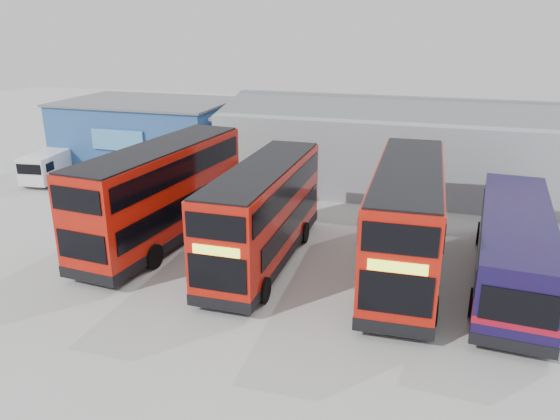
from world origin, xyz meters
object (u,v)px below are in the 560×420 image
Objects in this scene: panel_van at (50,165)px; double_decker_right at (406,222)px; maintenance_shed at (454,148)px; double_decker_centre at (263,215)px; double_decker_left at (162,195)px; office_block at (149,135)px; single_decker_blue at (513,249)px.

double_decker_right is at bearing -24.28° from panel_van.
panel_van is at bearing 160.63° from double_decker_right.
maintenance_shed is 17.69m from double_decker_centre.
double_decker_right is (11.99, -0.38, -0.00)m from double_decker_left.
panel_van is (-12.91, 7.51, -1.29)m from double_decker_left.
office_block is 1.04× the size of double_decker_right.
double_decker_centre is at bearing -44.81° from office_block.
double_decker_centre is (-8.30, -15.62, -0.30)m from maintenance_shed.
single_decker_blue is (10.85, 0.84, -0.67)m from double_decker_centre.
double_decker_left is at bearing 176.42° from double_decker_right.
double_decker_right is (20.06, -13.13, -0.11)m from office_block.
double_decker_right is at bearing -176.50° from double_decker_left.
office_block reaches higher than double_decker_right.
double_decker_left is 1.01× the size of double_decker_right.
double_decker_left is (8.07, -12.76, -0.11)m from office_block.
maintenance_shed reaches higher than office_block.
double_decker_right is (6.35, 0.48, 0.17)m from double_decker_centre.
maintenance_shed is at bearing -128.04° from double_decker_left.
double_decker_centre is (13.70, -13.61, -0.28)m from office_block.
double_decker_left is 11.99m from double_decker_right.
double_decker_centre is at bearing -117.97° from maintenance_shed.
office_block is at bearing -52.39° from double_decker_left.
double_decker_centre is 6.37m from double_decker_right.
panel_van is at bearing -132.70° from office_block.
office_block is 19.32m from double_decker_centre.
double_decker_centre is at bearing 8.35° from single_decker_blue.
panel_van is at bearing -164.88° from maintenance_shed.
office_block is 0.40× the size of maintenance_shed.
maintenance_shed is at bearing -76.31° from single_decker_blue.
office_block is 7.27m from panel_van.
double_decker_left is at bearing -57.68° from office_block.
panel_van is (-18.54, 8.37, -1.11)m from double_decker_centre.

